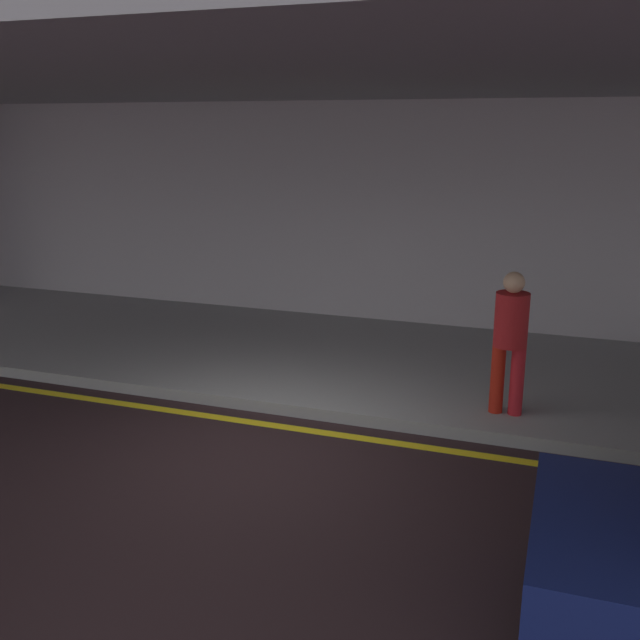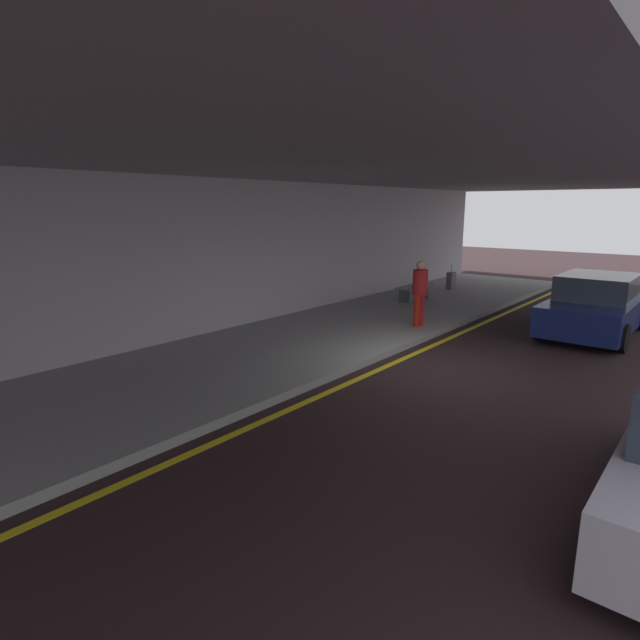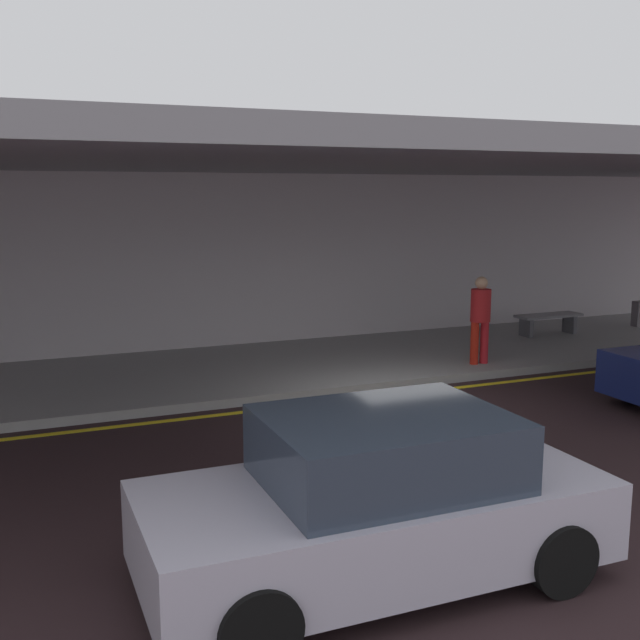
{
  "view_description": "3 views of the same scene",
  "coord_description": "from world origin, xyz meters",
  "px_view_note": "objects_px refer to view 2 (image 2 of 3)",
  "views": [
    {
      "loc": [
        3.01,
        -6.48,
        3.4
      ],
      "look_at": [
        0.04,
        2.0,
        0.96
      ],
      "focal_mm": 40.31,
      "sensor_mm": 36.0,
      "label": 1
    },
    {
      "loc": [
        -8.85,
        -4.44,
        3.14
      ],
      "look_at": [
        -0.77,
        2.21,
        0.78
      ],
      "focal_mm": 28.37,
      "sensor_mm": 36.0,
      "label": 2
    },
    {
      "loc": [
        -5.78,
        -10.31,
        3.4
      ],
      "look_at": [
        -0.45,
        2.54,
        1.04
      ],
      "focal_mm": 42.45,
      "sensor_mm": 36.0,
      "label": 3
    }
  ],
  "objects_px": {
    "traveler_with_luggage": "(420,289)",
    "bench_metal": "(415,289)",
    "suitcase_upright_primary": "(451,281)",
    "car_navy": "(595,306)"
  },
  "relations": [
    {
      "from": "traveler_with_luggage",
      "to": "suitcase_upright_primary",
      "type": "relative_size",
      "value": 1.87
    },
    {
      "from": "traveler_with_luggage",
      "to": "suitcase_upright_primary",
      "type": "height_order",
      "value": "traveler_with_luggage"
    },
    {
      "from": "traveler_with_luggage",
      "to": "bench_metal",
      "type": "distance_m",
      "value": 3.76
    },
    {
      "from": "car_navy",
      "to": "suitcase_upright_primary",
      "type": "height_order",
      "value": "car_navy"
    },
    {
      "from": "bench_metal",
      "to": "suitcase_upright_primary",
      "type": "bearing_deg",
      "value": 1.33
    },
    {
      "from": "car_navy",
      "to": "suitcase_upright_primary",
      "type": "relative_size",
      "value": 4.56
    },
    {
      "from": "car_navy",
      "to": "traveler_with_luggage",
      "type": "xyz_separation_m",
      "value": [
        -2.54,
        3.5,
        0.4
      ]
    },
    {
      "from": "traveler_with_luggage",
      "to": "bench_metal",
      "type": "relative_size",
      "value": 1.05
    },
    {
      "from": "car_navy",
      "to": "traveler_with_luggage",
      "type": "bearing_deg",
      "value": -58.56
    },
    {
      "from": "suitcase_upright_primary",
      "to": "bench_metal",
      "type": "height_order",
      "value": "suitcase_upright_primary"
    }
  ]
}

